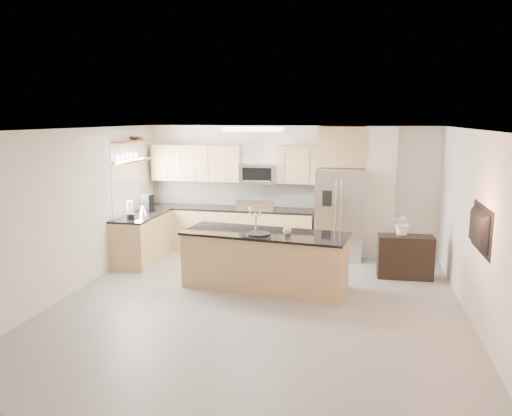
% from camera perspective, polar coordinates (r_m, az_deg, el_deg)
% --- Properties ---
extents(floor, '(6.50, 6.50, 0.00)m').
position_cam_1_polar(floor, '(7.60, 0.15, -11.03)').
color(floor, gray).
rests_on(floor, ground).
extents(ceiling, '(6.00, 6.50, 0.02)m').
position_cam_1_polar(ceiling, '(7.08, 0.16, 8.98)').
color(ceiling, white).
rests_on(ceiling, wall_back).
extents(wall_back, '(6.00, 0.02, 2.60)m').
position_cam_1_polar(wall_back, '(10.39, 3.78, 2.18)').
color(wall_back, silver).
rests_on(wall_back, floor).
extents(wall_front, '(6.00, 0.02, 2.60)m').
position_cam_1_polar(wall_front, '(4.21, -8.95, -10.17)').
color(wall_front, silver).
rests_on(wall_front, floor).
extents(wall_left, '(0.02, 6.50, 2.60)m').
position_cam_1_polar(wall_left, '(8.35, -20.44, -0.44)').
color(wall_left, silver).
rests_on(wall_left, floor).
extents(wall_right, '(0.02, 6.50, 2.60)m').
position_cam_1_polar(wall_right, '(7.26, 24.05, -2.24)').
color(wall_right, silver).
rests_on(wall_right, floor).
extents(back_counter, '(3.55, 0.66, 1.44)m').
position_cam_1_polar(back_counter, '(10.47, -3.19, -2.35)').
color(back_counter, tan).
rests_on(back_counter, floor).
extents(left_counter, '(0.66, 1.50, 0.92)m').
position_cam_1_polar(left_counter, '(9.96, -12.90, -3.33)').
color(left_counter, tan).
rests_on(left_counter, floor).
extents(range, '(0.76, 0.64, 1.14)m').
position_cam_1_polar(range, '(10.32, 0.16, -2.52)').
color(range, black).
rests_on(range, floor).
extents(upper_cabinets, '(3.50, 0.33, 0.75)m').
position_cam_1_polar(upper_cabinets, '(10.42, -3.45, 5.12)').
color(upper_cabinets, tan).
rests_on(upper_cabinets, wall_back).
extents(microwave, '(0.76, 0.40, 0.40)m').
position_cam_1_polar(microwave, '(10.24, 0.30, 3.95)').
color(microwave, '#B1B1B3').
rests_on(microwave, upper_cabinets).
extents(refrigerator, '(0.92, 0.78, 1.78)m').
position_cam_1_polar(refrigerator, '(9.99, 9.47, -0.64)').
color(refrigerator, '#B1B1B3').
rests_on(refrigerator, floor).
extents(partition_column, '(0.60, 0.30, 2.60)m').
position_cam_1_polar(partition_column, '(10.15, 13.89, 1.71)').
color(partition_column, silver).
rests_on(partition_column, floor).
extents(window, '(0.04, 1.15, 1.65)m').
position_cam_1_polar(window, '(9.89, -14.78, 3.50)').
color(window, white).
rests_on(window, wall_left).
extents(shelf_lower, '(0.30, 1.20, 0.04)m').
position_cam_1_polar(shelf_lower, '(9.89, -13.94, 5.29)').
color(shelf_lower, brown).
rests_on(shelf_lower, wall_left).
extents(shelf_upper, '(0.30, 1.20, 0.04)m').
position_cam_1_polar(shelf_upper, '(9.87, -14.03, 7.43)').
color(shelf_upper, brown).
rests_on(shelf_upper, wall_left).
extents(ceiling_fixture, '(1.00, 0.50, 0.06)m').
position_cam_1_polar(ceiling_fixture, '(8.73, -0.30, 8.97)').
color(ceiling_fixture, white).
rests_on(ceiling_fixture, ceiling).
extents(island, '(2.78, 1.30, 1.35)m').
position_cam_1_polar(island, '(8.23, 1.04, -5.91)').
color(island, tan).
rests_on(island, floor).
extents(credenza, '(0.95, 0.43, 0.75)m').
position_cam_1_polar(credenza, '(9.10, 16.67, -5.36)').
color(credenza, black).
rests_on(credenza, floor).
extents(cup, '(0.14, 0.14, 0.10)m').
position_cam_1_polar(cup, '(7.97, 3.60, -2.67)').
color(cup, white).
rests_on(cup, island).
extents(platter, '(0.48, 0.48, 0.02)m').
position_cam_1_polar(platter, '(7.97, 0.27, -2.95)').
color(platter, black).
rests_on(platter, island).
extents(blender, '(0.15, 0.15, 0.34)m').
position_cam_1_polar(blender, '(9.44, -14.19, -0.36)').
color(blender, black).
rests_on(blender, left_counter).
extents(kettle, '(0.19, 0.19, 0.24)m').
position_cam_1_polar(kettle, '(9.83, -12.77, -0.14)').
color(kettle, '#B1B1B3').
rests_on(kettle, left_counter).
extents(coffee_maker, '(0.20, 0.23, 0.33)m').
position_cam_1_polar(coffee_maker, '(10.17, -12.29, 0.53)').
color(coffee_maker, black).
rests_on(coffee_maker, left_counter).
extents(bowl, '(0.47, 0.47, 0.09)m').
position_cam_1_polar(bowl, '(10.09, -13.44, 7.87)').
color(bowl, '#B1B1B3').
rests_on(bowl, shelf_upper).
extents(flower_vase, '(0.62, 0.55, 0.61)m').
position_cam_1_polar(flower_vase, '(9.01, 16.52, -1.06)').
color(flower_vase, white).
rests_on(flower_vase, credenza).
extents(television, '(0.14, 1.08, 0.62)m').
position_cam_1_polar(television, '(7.04, 23.70, -2.17)').
color(television, black).
rests_on(television, wall_right).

